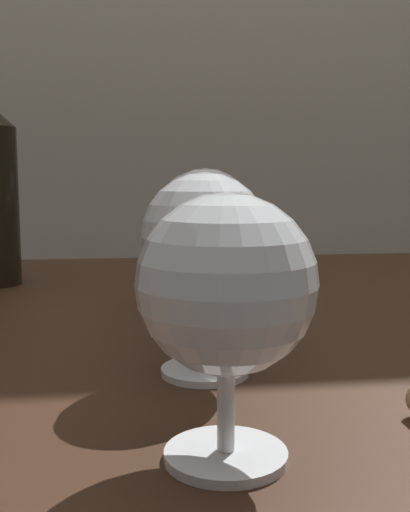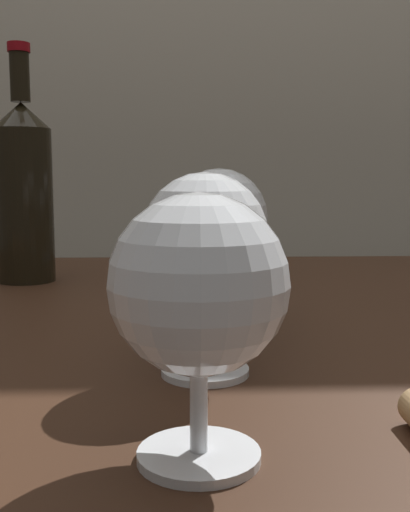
# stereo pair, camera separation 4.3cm
# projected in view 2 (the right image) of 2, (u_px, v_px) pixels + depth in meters

# --- Properties ---
(back_wall) EXTENTS (5.00, 0.08, 2.60)m
(back_wall) POSITION_uv_depth(u_px,v_px,m) (204.00, 24.00, 1.53)
(back_wall) COLOR #B2A893
(back_wall) RESTS_ON ground_plane
(dining_table) EXTENTS (1.40, 0.91, 0.77)m
(dining_table) POSITION_uv_depth(u_px,v_px,m) (235.00, 393.00, 0.66)
(dining_table) COLOR #382114
(dining_table) RESTS_ON ground_plane
(wine_glass_merlot) EXTENTS (0.09, 0.09, 0.13)m
(wine_glass_merlot) POSITION_uv_depth(u_px,v_px,m) (199.00, 288.00, 0.29)
(wine_glass_merlot) COLOR white
(wine_glass_merlot) RESTS_ON dining_table
(wine_glass_amber) EXTENTS (0.09, 0.09, 0.15)m
(wine_glass_amber) POSITION_uv_depth(u_px,v_px,m) (205.00, 240.00, 0.43)
(wine_glass_amber) COLOR white
(wine_glass_amber) RESTS_ON dining_table
(wine_glass_port) EXTENTS (0.09, 0.09, 0.15)m
(wine_glass_port) POSITION_uv_depth(u_px,v_px,m) (219.00, 221.00, 0.54)
(wine_glass_port) COLOR white
(wine_glass_port) RESTS_ON dining_table
(wine_glass_chardonnay) EXTENTS (0.08, 0.08, 0.14)m
(wine_glass_chardonnay) POSITION_uv_depth(u_px,v_px,m) (211.00, 221.00, 0.66)
(wine_glass_chardonnay) COLOR white
(wine_glass_chardonnay) RESTS_ON dining_table
(wine_glass_pinot) EXTENTS (0.07, 0.07, 0.12)m
(wine_glass_pinot) POSITION_uv_depth(u_px,v_px,m) (227.00, 223.00, 0.80)
(wine_glass_pinot) COLOR white
(wine_glass_pinot) RESTS_ON dining_table
(wine_glass_cabernet) EXTENTS (0.08, 0.08, 0.15)m
(wine_glass_cabernet) POSITION_uv_depth(u_px,v_px,m) (224.00, 202.00, 0.91)
(wine_glass_cabernet) COLOR white
(wine_glass_cabernet) RESTS_ON dining_table
(wine_bottle) EXTENTS (0.08, 0.08, 0.32)m
(wine_bottle) POSITION_uv_depth(u_px,v_px,m) (24.00, 189.00, 0.82)
(wine_bottle) COLOR black
(wine_bottle) RESTS_ON dining_table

